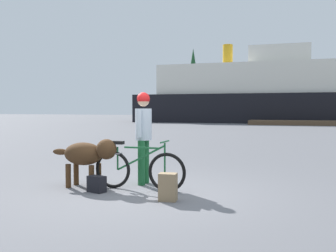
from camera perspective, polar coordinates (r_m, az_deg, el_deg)
The scene contains 9 objects.
ground_plane at distance 6.75m, azimuth -3.14°, elevation -9.99°, with size 160.00×160.00×0.00m, color slate.
bicycle at distance 6.99m, azimuth -4.42°, elevation -6.40°, with size 1.75×0.44×0.90m.
person_cyclist at distance 7.44m, azimuth -3.67°, elevation -0.37°, with size 0.32×0.53×1.79m.
dog at distance 7.32m, azimuth -11.80°, elevation -4.14°, with size 1.33×0.50×0.91m.
backpack at distance 6.18m, azimuth -0.01°, elevation -9.06°, with size 0.28×0.20×0.44m, color #8C7251.
handbag_pannier at distance 6.94m, azimuth -10.55°, elevation -8.48°, with size 0.32×0.18×0.29m, color black.
ferry_boat at distance 43.22m, azimuth 12.99°, elevation 4.56°, with size 25.41×8.94×8.61m.
pine_tree_far_left at distance 61.56m, azimuth 3.76°, elevation 7.30°, with size 2.87×2.87×11.03m.
pine_tree_center at distance 60.84m, azimuth 18.50°, elevation 6.91°, with size 3.73×3.73×10.26m.
Camera 1 is at (2.37, -6.15, 1.47)m, focal length 41.02 mm.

